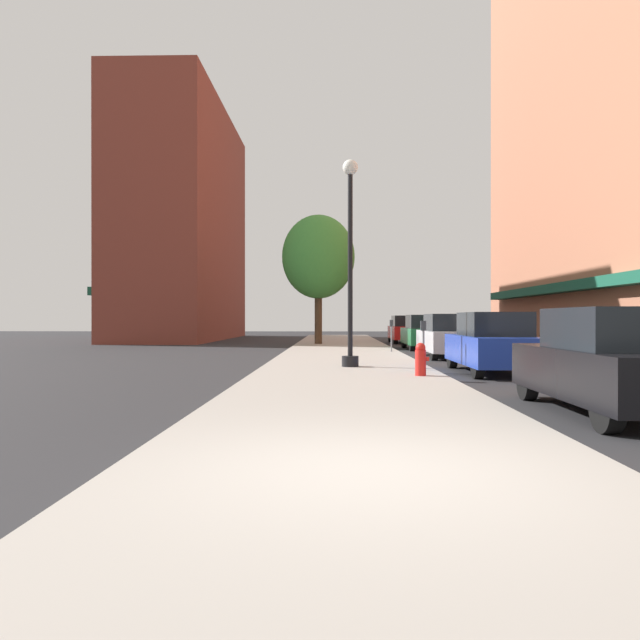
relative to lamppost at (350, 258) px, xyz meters
The scene contains 13 objects.
ground_plane 8.09m from the lamppost, 58.68° to the left, with size 90.00×90.00×0.00m, color #232326.
sidewalk_slab 7.99m from the lamppost, 91.06° to the left, with size 4.80×50.00×0.12m, color gray.
building_far_background 28.13m from the lamppost, 113.74° to the left, with size 6.80×18.00×16.27m.
lamppost is the anchor object (origin of this frame).
fire_hydrant 4.12m from the lamppost, 58.81° to the right, with size 0.33×0.26×0.79m.
parking_meter_near 3.16m from the lamppost, 30.27° to the right, with size 0.14×0.09×1.31m.
parking_meter_far 8.33m from the lamppost, 76.20° to the left, with size 0.14×0.09×1.31m.
tree_near 15.39m from the lamppost, 94.92° to the left, with size 3.92×3.92×6.96m.
car_black 8.93m from the lamppost, 63.32° to the right, with size 1.80×4.30×1.66m.
car_blue 4.59m from the lamppost, ahead, with size 1.80×4.30×1.66m.
car_silver 7.33m from the lamppost, 56.11° to the left, with size 1.80×4.30×1.66m.
car_green 12.61m from the lamppost, 71.82° to the left, with size 1.80×4.30×1.66m.
car_red 19.68m from the lamppost, 78.59° to the left, with size 1.80×4.30×1.66m.
Camera 1 is at (-0.32, -5.45, 1.50)m, focal length 33.70 mm.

